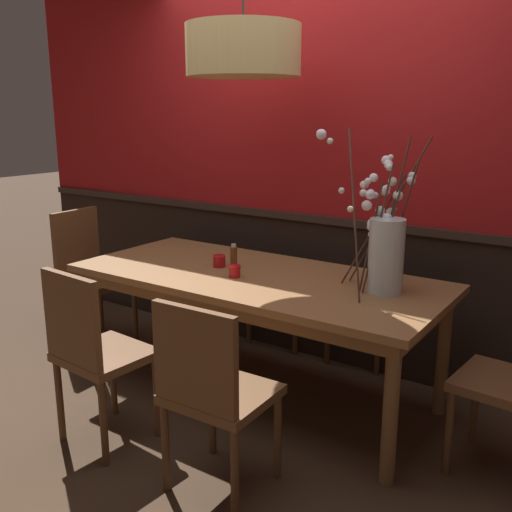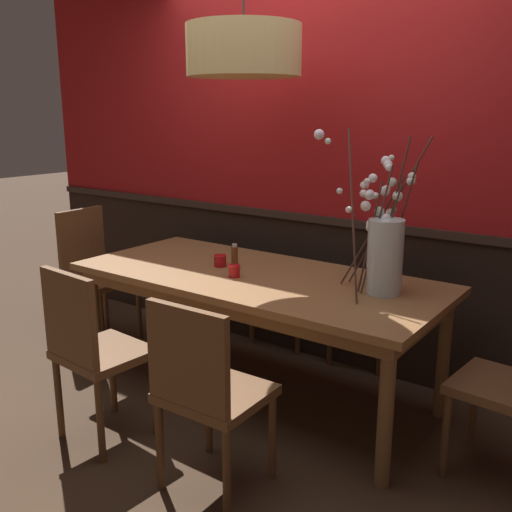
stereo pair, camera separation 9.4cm
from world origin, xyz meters
TOP-DOWN VIEW (x-y plane):
  - ground_plane at (0.00, 0.00)m, footprint 24.00×24.00m
  - back_wall at (0.00, 0.74)m, footprint 5.24×0.14m
  - dining_table at (0.00, 0.00)m, footprint 2.16×0.95m
  - chair_head_west_end at (-1.47, 0.00)m, footprint 0.44×0.44m
  - chair_far_side_left at (-0.31, 0.89)m, footprint 0.47×0.46m
  - chair_near_side_left at (-0.36, -0.91)m, footprint 0.45×0.43m
  - chair_near_side_right at (0.37, -0.88)m, footprint 0.45×0.42m
  - chair_far_side_right at (0.30, 0.90)m, footprint 0.45×0.47m
  - vase_with_blossoms at (0.72, 0.11)m, footprint 0.41×0.59m
  - candle_holder_nearer_center at (-0.28, 0.01)m, footprint 0.08×0.08m
  - candle_holder_nearer_edge at (-0.07, -0.12)m, footprint 0.07×0.07m
  - condiment_bottle at (-0.21, 0.07)m, footprint 0.04×0.04m
  - pendant_lamp at (-0.11, 0.04)m, footprint 0.63×0.63m

SIDE VIEW (x-z plane):
  - ground_plane at x=0.00m, z-range 0.00..0.00m
  - chair_near_side_right at x=0.37m, z-range 0.06..0.96m
  - chair_far_side_right at x=0.30m, z-range 0.05..0.99m
  - chair_near_side_left at x=-0.36m, z-range 0.06..0.99m
  - chair_head_west_end at x=-1.47m, z-range 0.06..1.03m
  - chair_far_side_left at x=-0.31m, z-range 0.06..1.03m
  - dining_table at x=0.00m, z-range 0.30..1.05m
  - candle_holder_nearer_edge at x=-0.07m, z-range 0.75..0.82m
  - candle_holder_nearer_center at x=-0.28m, z-range 0.75..0.82m
  - condiment_bottle at x=-0.21m, z-range 0.75..0.88m
  - vase_with_blossoms at x=0.72m, z-range 0.56..1.39m
  - back_wall at x=0.00m, z-range -0.01..2.71m
  - pendant_lamp at x=-0.11m, z-range 1.54..2.42m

